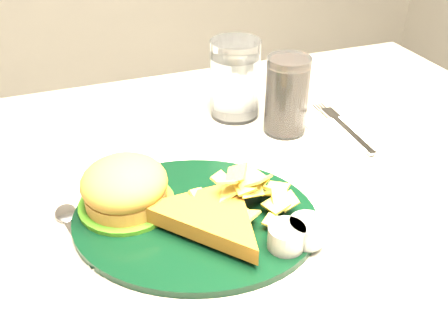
% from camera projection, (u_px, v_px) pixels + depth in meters
% --- Properties ---
extents(dinner_plate, '(0.40, 0.37, 0.07)m').
position_uv_depth(dinner_plate, '(195.00, 199.00, 0.63)').
color(dinner_plate, black).
rests_on(dinner_plate, table).
extents(water_glass, '(0.09, 0.09, 0.14)m').
position_uv_depth(water_glass, '(235.00, 79.00, 0.86)').
color(water_glass, silver).
rests_on(water_glass, table).
extents(cola_glass, '(0.08, 0.08, 0.13)m').
position_uv_depth(cola_glass, '(287.00, 96.00, 0.81)').
color(cola_glass, black).
rests_on(cola_glass, table).
extents(fork_napkin, '(0.13, 0.17, 0.01)m').
position_uv_depth(fork_napkin, '(350.00, 132.00, 0.83)').
color(fork_napkin, silver).
rests_on(fork_napkin, table).
extents(spoon, '(0.06, 0.14, 0.01)m').
position_uv_depth(spoon, '(80.00, 243.00, 0.61)').
color(spoon, white).
rests_on(spoon, table).
extents(wrapped_straw, '(0.20, 0.08, 0.01)m').
position_uv_depth(wrapped_straw, '(114.00, 150.00, 0.79)').
color(wrapped_straw, white).
rests_on(wrapped_straw, table).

